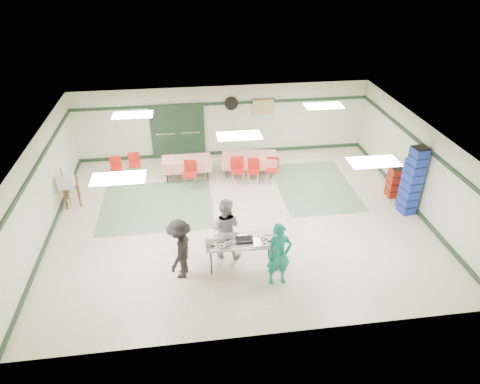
{
  "coord_description": "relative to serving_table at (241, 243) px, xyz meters",
  "views": [
    {
      "loc": [
        -1.42,
        -10.66,
        7.32
      ],
      "look_at": [
        -0.02,
        -0.3,
        1.07
      ],
      "focal_mm": 32.0,
      "sensor_mm": 36.0,
      "label": 1
    }
  ],
  "objects": [
    {
      "name": "chair_b",
      "position": [
        0.47,
        4.32,
        -0.13
      ],
      "size": [
        0.46,
        0.46,
        0.94
      ],
      "rotation": [
        0.0,
        0.0,
        -0.05
      ],
      "color": "red",
      "rests_on": "floor"
    },
    {
      "name": "trim_left",
      "position": [
        -5.22,
        2.17,
        1.34
      ],
      "size": [
        0.06,
        9.0,
        0.1
      ],
      "primitive_type": "cube",
      "rotation": [
        0.0,
        0.0,
        1.57
      ],
      "color": "#1B3320",
      "rests_on": "wall_back"
    },
    {
      "name": "printer_table",
      "position": [
        -4.9,
        3.72,
        -0.09
      ],
      "size": [
        0.66,
        0.86,
        0.74
      ],
      "rotation": [
        0.0,
        0.0,
        0.24
      ],
      "color": "brown",
      "rests_on": "floor"
    },
    {
      "name": "wall_front",
      "position": [
        0.25,
        -2.33,
        0.64
      ],
      "size": [
        11.0,
        0.0,
        11.0
      ],
      "primitive_type": "plane",
      "rotation": [
        -1.57,
        0.0,
        0.0
      ],
      "color": "beige",
      "rests_on": "floor"
    },
    {
      "name": "baseboard_right",
      "position": [
        5.72,
        2.17,
        -0.65
      ],
      "size": [
        0.06,
        9.0,
        0.12
      ],
      "primitive_type": "cube",
      "rotation": [
        0.0,
        0.0,
        1.57
      ],
      "color": "#1B3320",
      "rests_on": "floor"
    },
    {
      "name": "office_printer",
      "position": [
        -4.9,
        3.44,
        0.21
      ],
      "size": [
        0.48,
        0.43,
        0.36
      ],
      "primitive_type": "cube",
      "rotation": [
        0.0,
        0.0,
        0.07
      ],
      "color": "#BABAB5",
      "rests_on": "printer_table"
    },
    {
      "name": "double_door_right",
      "position": [
        -1.0,
        6.61,
        0.34
      ],
      "size": [
        0.9,
        0.06,
        2.1
      ],
      "primitive_type": "cube",
      "color": "gray",
      "rests_on": "floor"
    },
    {
      "name": "dining_table_b",
      "position": [
        -1.23,
        4.88,
        -0.15
      ],
      "size": [
        1.69,
        0.76,
        0.77
      ],
      "rotation": [
        0.0,
        0.0,
        0.01
      ],
      "color": "red",
      "rests_on": "floor"
    },
    {
      "name": "wall_fan",
      "position": [
        0.55,
        6.61,
        1.34
      ],
      "size": [
        0.5,
        0.1,
        0.5
      ],
      "primitive_type": "cylinder",
      "rotation": [
        1.57,
        0.0,
        0.0
      ],
      "color": "black",
      "rests_on": "wall_back"
    },
    {
      "name": "volunteer_teal",
      "position": [
        0.82,
        -0.75,
        0.13
      ],
      "size": [
        0.65,
        0.46,
        1.68
      ],
      "primitive_type": "imported",
      "rotation": [
        0.0,
        0.0,
        0.1
      ],
      "color": "#127E72",
      "rests_on": "floor"
    },
    {
      "name": "double_door_left",
      "position": [
        -1.95,
        6.61,
        0.34
      ],
      "size": [
        0.9,
        0.06,
        2.1
      ],
      "primitive_type": "cube",
      "color": "gray",
      "rests_on": "floor"
    },
    {
      "name": "trim_back",
      "position": [
        0.25,
        6.64,
        1.34
      ],
      "size": [
        11.0,
        0.06,
        0.1
      ],
      "primitive_type": "cube",
      "color": "#1B3320",
      "rests_on": "wall_back"
    },
    {
      "name": "sheet_tray_right",
      "position": [
        0.59,
        -0.1,
        0.06
      ],
      "size": [
        0.61,
        0.47,
        0.02
      ],
      "primitive_type": "cube",
      "rotation": [
        0.0,
        0.0,
        -0.03
      ],
      "color": "silver",
      "rests_on": "serving_table"
    },
    {
      "name": "serving_table",
      "position": [
        0.0,
        0.0,
        0.0
      ],
      "size": [
        1.8,
        0.78,
        0.76
      ],
      "rotation": [
        0.0,
        0.0,
        -0.03
      ],
      "color": "#9D9D98",
      "rests_on": "floor"
    },
    {
      "name": "foam_box_stack",
      "position": [
        -0.78,
        0.03,
        0.15
      ],
      "size": [
        0.23,
        0.21,
        0.2
      ],
      "primitive_type": "cube",
      "rotation": [
        0.0,
        0.0,
        -0.03
      ],
      "color": "white",
      "rests_on": "serving_table"
    },
    {
      "name": "dining_table_a",
      "position": [
        0.97,
        4.88,
        -0.14
      ],
      "size": [
        2.01,
        1.12,
        0.77
      ],
      "rotation": [
        0.0,
        0.0,
        -0.14
      ],
      "color": "red",
      "rests_on": "floor"
    },
    {
      "name": "crate_stack_red",
      "position": [
        5.4,
        2.74,
        -0.18
      ],
      "size": [
        0.41,
        0.41,
        1.06
      ],
      "primitive_type": "cube",
      "rotation": [
        0.0,
        0.0,
        -0.01
      ],
      "color": "maroon",
      "rests_on": "floor"
    },
    {
      "name": "chair_loose_b",
      "position": [
        -3.67,
        5.16,
        -0.21
      ],
      "size": [
        0.43,
        0.43,
        0.82
      ],
      "rotation": [
        0.0,
        0.0,
        0.14
      ],
      "color": "red",
      "rests_on": "floor"
    },
    {
      "name": "wall_left",
      "position": [
        -5.25,
        2.17,
        0.64
      ],
      "size": [
        0.0,
        9.0,
        9.0
      ],
      "primitive_type": "plane",
      "rotation": [
        1.57,
        0.0,
        1.57
      ],
      "color": "beige",
      "rests_on": "floor"
    },
    {
      "name": "wall_right",
      "position": [
        5.75,
        2.17,
        0.64
      ],
      "size": [
        0.0,
        9.0,
        9.0
      ],
      "primitive_type": "plane",
      "rotation": [
        1.57,
        0.0,
        -1.57
      ],
      "color": "beige",
      "rests_on": "floor"
    },
    {
      "name": "wall_back",
      "position": [
        0.25,
        6.67,
        0.64
      ],
      "size": [
        11.0,
        0.0,
        11.0
      ],
      "primitive_type": "plane",
      "rotation": [
        1.57,
        0.0,
        0.0
      ],
      "color": "beige",
      "rests_on": "floor"
    },
    {
      "name": "volunteer_dark",
      "position": [
        -1.52,
        -0.18,
        0.1
      ],
      "size": [
        0.89,
        1.18,
        1.62
      ],
      "primitive_type": "imported",
      "rotation": [
        0.0,
        0.0,
        -1.87
      ],
      "color": "black",
      "rests_on": "floor"
    },
    {
      "name": "crate_stack_blue_a",
      "position": [
        5.4,
        1.96,
        0.13
      ],
      "size": [
        0.41,
        0.41,
        1.69
      ],
      "primitive_type": "cube",
      "rotation": [
        0.0,
        0.0,
        -0.11
      ],
      "color": "#1A299C",
      "rests_on": "floor"
    },
    {
      "name": "baseboard_left",
      "position": [
        -5.22,
        2.17,
        -0.65
      ],
      "size": [
        0.06,
        9.0,
        0.12
      ],
      "primitive_type": "cube",
      "rotation": [
        0.0,
        0.0,
        1.57
      ],
      "color": "#1B3320",
      "rests_on": "floor"
    },
    {
      "name": "chair_a",
      "position": [
        1.03,
        4.31,
        -0.19
      ],
      "size": [
        0.48,
        0.48,
        0.86
      ],
      "rotation": [
        0.0,
        0.0,
        -0.23
      ],
      "color": "red",
      "rests_on": "floor"
    },
    {
      "name": "door_frame",
      "position": [
        -1.48,
        6.59,
        0.34
      ],
      "size": [
        2.0,
        0.03,
        2.15
      ],
      "primitive_type": "cube",
      "color": "#1B3320",
      "rests_on": "floor"
    },
    {
      "name": "chair_loose_a",
      "position": [
        -3.06,
        5.36,
        -0.2
      ],
      "size": [
        0.41,
        0.41,
        0.83
      ],
      "rotation": [
        0.0,
        0.0,
        0.06
      ],
      "color": "red",
      "rests_on": "floor"
    },
    {
      "name": "crate_stack_blue_b",
      "position": [
        5.4,
        1.75,
        0.38
      ],
      "size": [
        0.48,
        0.48,
        2.19
      ],
      "primitive_type": "cube",
      "rotation": [
        0.0,
        0.0,
        0.15
      ],
      "color": "#1A299C",
      "rests_on": "floor"
    },
    {
      "name": "volunteer_grey",
      "position": [
        -0.35,
        0.46,
        0.15
      ],
      "size": [
        1.0,
        0.88,
        1.73
      ],
      "primitive_type": "imported",
      "rotation": [
        0.0,
        0.0,
        2.83
      ],
      "color": "#949399",
      "rests_on": "floor"
    },
    {
      "name": "green_patch_a",
      "position": [
        -2.25,
        3.17,
        -0.71
      ],
      "size": [
        3.5,
        3.0,
        0.01
      ],
      "primitive_type": "cube",
      "color": "slate",
      "rests_on": "floor"
    },
    {
      "name": "baking_pan",
      "position": [
        0.08,
        -0.01,
        0.09
      ],
      "size": [
        0.44,
        0.29,
        0.08
      ],
      "primitive_type": "cube",
      "rotation": [
        0.0,
        0.0,
        -0.03
      ],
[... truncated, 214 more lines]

